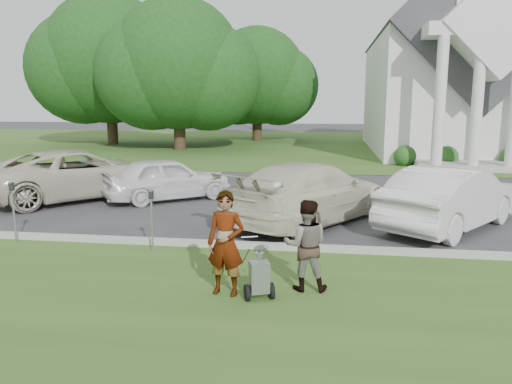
% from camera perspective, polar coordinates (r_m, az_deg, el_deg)
% --- Properties ---
extents(ground, '(120.00, 120.00, 0.00)m').
position_cam_1_polar(ground, '(10.50, -1.49, -7.38)').
color(ground, '#333335').
rests_on(ground, ground).
extents(grass_strip, '(80.00, 7.00, 0.01)m').
position_cam_1_polar(grass_strip, '(7.75, -5.36, -14.06)').
color(grass_strip, '#305A1F').
rests_on(grass_strip, ground).
extents(church_lawn, '(80.00, 30.00, 0.01)m').
position_cam_1_polar(church_lawn, '(37.02, 5.63, 5.44)').
color(church_lawn, '#305A1F').
rests_on(church_lawn, ground).
extents(curb, '(80.00, 0.18, 0.15)m').
position_cam_1_polar(curb, '(10.99, -1.00, -6.14)').
color(curb, '#9E9E93').
rests_on(curb, ground).
extents(church, '(9.19, 19.00, 24.10)m').
position_cam_1_polar(church, '(33.87, 21.39, 14.39)').
color(church, white).
rests_on(church, ground).
extents(tree_left, '(10.63, 8.40, 9.71)m').
position_cam_1_polar(tree_left, '(33.34, -8.94, 13.60)').
color(tree_left, '#332316').
rests_on(tree_left, ground).
extents(tree_far, '(11.64, 9.20, 10.73)m').
position_cam_1_polar(tree_far, '(38.30, -16.46, 13.76)').
color(tree_far, '#332316').
rests_on(tree_far, ground).
extents(tree_back, '(9.61, 7.60, 8.89)m').
position_cam_1_polar(tree_back, '(40.27, 0.11, 12.62)').
color(tree_back, '#332316').
rests_on(tree_back, ground).
extents(striping_cart, '(0.69, 1.00, 0.87)m').
position_cam_1_polar(striping_cart, '(8.21, 0.36, -9.79)').
color(striping_cart, black).
rests_on(striping_cart, ground).
extents(person_left, '(0.69, 0.51, 1.75)m').
position_cam_1_polar(person_left, '(8.28, -3.48, -5.99)').
color(person_left, '#999999').
rests_on(person_left, ground).
extents(person_right, '(0.80, 0.64, 1.57)m').
position_cam_1_polar(person_right, '(8.53, 5.72, -6.16)').
color(person_right, '#999999').
rests_on(person_right, ground).
extents(parking_meter_near, '(0.10, 0.09, 1.35)m').
position_cam_1_polar(parking_meter_near, '(10.82, -11.85, -2.39)').
color(parking_meter_near, gray).
rests_on(parking_meter_near, ground).
extents(parking_meter_far, '(0.10, 0.09, 1.42)m').
position_cam_1_polar(parking_meter_far, '(12.52, -26.01, -1.30)').
color(parking_meter_far, gray).
rests_on(parking_meter_far, ground).
extents(car_a, '(5.88, 6.18, 1.62)m').
position_cam_1_polar(car_a, '(17.50, -19.60, 1.96)').
color(car_a, beige).
rests_on(car_a, ground).
extents(car_b, '(4.28, 3.79, 1.40)m').
position_cam_1_polar(car_b, '(16.48, -10.06, 1.53)').
color(car_b, white).
rests_on(car_b, ground).
extents(car_c, '(4.86, 5.88, 1.61)m').
position_cam_1_polar(car_c, '(13.32, 6.20, -0.03)').
color(car_c, beige).
rests_on(car_c, ground).
extents(car_d, '(4.25, 4.85, 1.59)m').
position_cam_1_polar(car_d, '(13.50, 21.37, -0.61)').
color(car_d, silver).
rests_on(car_d, ground).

